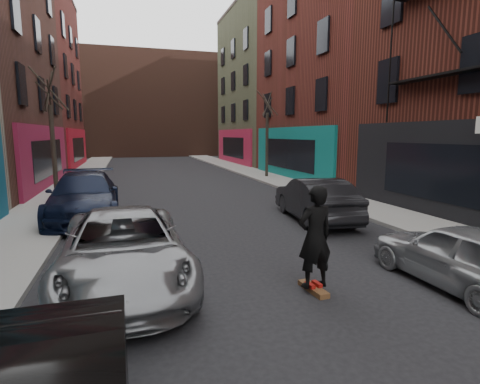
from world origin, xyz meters
TOP-DOWN VIEW (x-y plane):
  - sidewalk_left at (-6.25, 30.00)m, footprint 2.50×84.00m
  - sidewalk_right at (6.25, 30.00)m, footprint 2.50×84.00m
  - buildings_right at (13.50, 16.00)m, footprint 12.00×56.00m
  - building_far at (0.00, 56.00)m, footprint 40.00×10.00m
  - tree_left_far at (-6.20, 18.00)m, footprint 2.00×2.00m
  - tree_right_far at (6.20, 24.00)m, footprint 2.00×2.00m
  - parked_left_far at (-3.20, 7.27)m, footprint 2.59×5.40m
  - parked_left_end at (-4.60, 13.92)m, footprint 2.44×5.75m
  - parked_right_far at (3.20, 5.16)m, footprint 1.60×3.90m
  - parked_right_end at (3.23, 11.32)m, footprint 2.09×4.76m
  - skateboard at (0.31, 5.82)m, footprint 0.29×0.82m
  - skateboarder at (0.31, 5.82)m, footprint 0.77×0.54m

SIDE VIEW (x-z plane):
  - skateboard at x=0.31m, z-range 0.00..0.10m
  - sidewalk_left at x=-6.25m, z-range 0.00..0.13m
  - sidewalk_right at x=6.25m, z-range 0.00..0.13m
  - parked_right_far at x=3.20m, z-range 0.00..1.32m
  - parked_left_far at x=-3.20m, z-range 0.00..1.48m
  - parked_right_end at x=3.23m, z-range 0.00..1.52m
  - parked_left_end at x=-4.60m, z-range 0.00..1.65m
  - skateboarder at x=0.31m, z-range 0.10..2.09m
  - tree_left_far at x=-6.20m, z-range 0.13..6.63m
  - tree_right_far at x=6.20m, z-range 0.13..6.93m
  - building_far at x=0.00m, z-range 0.00..14.00m
  - buildings_right at x=13.50m, z-range 0.00..16.00m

